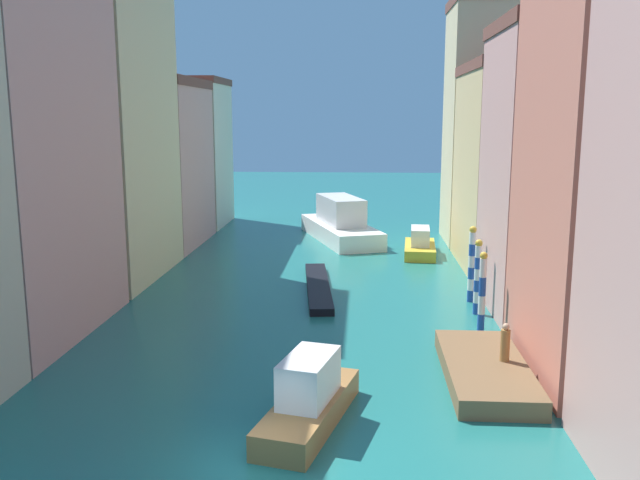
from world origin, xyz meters
name	(u,v)px	position (x,y,z in m)	size (l,w,h in m)	color
ground_plane	(315,273)	(0.00, 24.50, 0.00)	(154.00, 154.00, 0.00)	#1E6B66
building_left_2	(89,112)	(-13.58, 22.80, 10.16)	(8.10, 11.11, 20.30)	beige
building_left_3	(148,163)	(-13.58, 33.60, 6.39)	(8.10, 10.64, 12.75)	tan
building_left_4	(182,152)	(-13.58, 43.30, 6.65)	(8.10, 8.10, 13.27)	beige
building_right_2	(572,169)	(13.58, 17.20, 7.35)	(8.10, 8.45, 14.67)	tan
building_right_3	(526,167)	(13.58, 26.97, 6.68)	(8.10, 11.28, 13.33)	#DBB77A
building_right_4	(499,123)	(13.58, 36.49, 9.42)	(8.10, 7.31, 18.80)	beige
waterfront_dock	(485,370)	(7.78, 7.22, 0.36)	(3.05, 7.49, 0.73)	brown
person_on_dock	(505,344)	(8.51, 7.30, 1.42)	(0.36, 0.36, 1.50)	olive
mooring_pole_0	(482,291)	(8.58, 12.96, 1.98)	(0.36, 0.36, 3.85)	#1E479E
mooring_pole_1	(478,276)	(8.85, 15.93, 2.00)	(0.38, 0.38, 3.88)	#1E479E
mooring_pole_2	(472,263)	(8.92, 18.26, 2.15)	(0.39, 0.39, 4.18)	#1E479E
vaporetto_white	(340,224)	(1.22, 36.29, 1.30)	(7.27, 12.23, 3.51)	white
gondola_black	(318,287)	(0.47, 20.18, 0.20)	(2.37, 10.64, 0.40)	black
motorboat_0	(309,399)	(1.32, 3.01, 0.86)	(3.23, 6.28, 2.33)	olive
motorboat_1	(420,245)	(7.19, 30.63, 0.72)	(2.56, 5.74, 2.00)	gold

